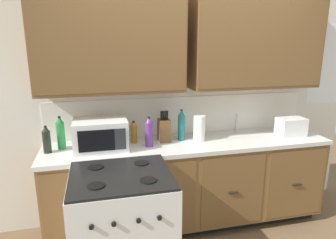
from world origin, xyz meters
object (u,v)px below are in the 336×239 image
microwave (101,134)px  bottle_violet (149,132)px  bottle_amber (134,132)px  toaster (291,127)px  bottle_teal (181,125)px  stove_range (123,230)px  knife_block (164,130)px  paper_towel_roll (199,128)px  bottle_dark (47,140)px  bottle_green (61,133)px

microwave → bottle_violet: bearing=-4.5°
microwave → bottle_amber: microwave is taller
toaster → bottle_teal: (-1.16, 0.13, 0.06)m
stove_range → bottle_amber: bearing=75.2°
bottle_violet → bottle_teal: size_ratio=0.92×
toaster → bottle_amber: bearing=174.4°
bottle_teal → microwave: bearing=-174.4°
bottle_teal → toaster: bearing=-6.6°
microwave → toaster: (1.95, -0.06, -0.04)m
knife_block → paper_towel_roll: bearing=-12.2°
stove_range → bottle_dark: bearing=132.7°
microwave → bottle_green: bottle_green is taller
bottle_amber → bottle_teal: bearing=-3.1°
bottle_amber → bottle_teal: size_ratio=0.70×
microwave → knife_block: knife_block is taller
knife_block → bottle_teal: bottle_teal is taller
bottle_amber → bottle_teal: (0.48, -0.03, 0.05)m
toaster → knife_block: 1.34m
microwave → bottle_teal: bearing=5.6°
bottle_amber → bottle_green: bottle_green is taller
paper_towel_roll → bottle_amber: (-0.64, 0.09, -0.02)m
stove_range → bottle_teal: bottle_teal is taller
bottle_green → bottle_dark: size_ratio=1.24×
knife_block → bottle_teal: (0.18, -0.01, 0.04)m
bottle_amber → bottle_green: bearing=-178.9°
microwave → bottle_dark: (-0.47, 0.01, -0.02)m
bottle_green → paper_towel_roll: bearing=-3.4°
toaster → bottle_dark: bottle_dark is taller
stove_range → toaster: 1.99m
stove_range → bottle_dark: 1.05m
toaster → bottle_violet: 1.51m
stove_range → knife_block: (0.49, 0.72, 0.57)m
bottle_teal → bottle_amber: bearing=176.9°
toaster → bottle_green: 2.32m
knife_block → bottle_green: 0.97m
paper_towel_roll → bottle_violet: bottle_violet is taller
microwave → bottle_violet: 0.44m
bottle_dark → microwave: bearing=-1.5°
stove_range → bottle_violet: bearing=61.7°
stove_range → microwave: size_ratio=1.98×
knife_block → bottle_violet: bearing=-145.0°
microwave → toaster: size_ratio=1.71×
bottle_violet → bottle_green: (-0.80, 0.13, 0.01)m
bottle_green → toaster: bearing=-3.7°
toaster → stove_range: bearing=-162.6°
knife_block → bottle_amber: knife_block is taller
paper_towel_roll → stove_range: bearing=-142.4°
stove_range → paper_towel_roll: 1.20m
knife_block → paper_towel_roll: knife_block is taller
bottle_green → bottle_teal: 1.15m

